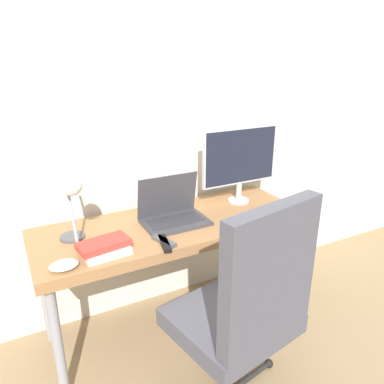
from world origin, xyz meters
name	(u,v)px	position (x,y,z in m)	size (l,w,h in m)	color
ground_plane	(197,355)	(0.00, 0.00, 0.00)	(12.00, 12.00, 0.00)	#937A56
wall_back	(147,117)	(0.00, 0.66, 1.30)	(8.00, 0.05, 2.60)	beige
desk	(174,233)	(0.00, 0.30, 0.67)	(1.60, 0.60, 0.74)	#996B42
laptop	(173,213)	(0.00, 0.31, 0.79)	(0.37, 0.26, 0.27)	#38383D
monitor	(240,159)	(0.52, 0.40, 1.03)	(0.54, 0.14, 0.50)	#B7B7BC
desk_lamp	(71,196)	(-0.57, 0.24, 1.02)	(0.13, 0.28, 0.41)	#4C4C51
office_chair	(247,306)	(0.02, -0.42, 0.62)	(0.65, 0.64, 1.14)	black
book_stack	(105,247)	(-0.46, 0.13, 0.77)	(0.26, 0.18, 0.07)	silver
tv_remote	(164,241)	(-0.15, 0.09, 0.75)	(0.09, 0.16, 0.02)	#4C4C51
media_remote	(165,243)	(-0.16, 0.07, 0.75)	(0.07, 0.18, 0.02)	black
game_controller	(64,265)	(-0.66, 0.07, 0.76)	(0.13, 0.09, 0.04)	white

